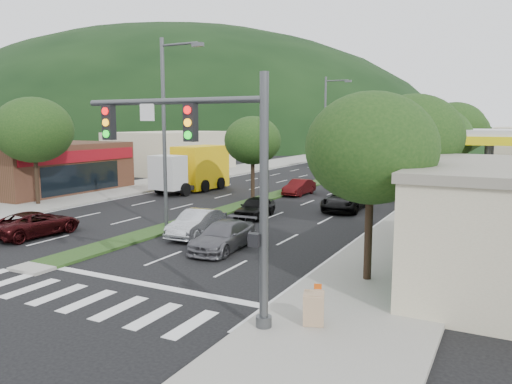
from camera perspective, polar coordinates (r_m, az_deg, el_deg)
The scene contains 28 objects.
ground at distance 21.80m, azimuth -23.21°, elevation -7.86°, with size 160.00×160.00×0.00m, color black.
sidewalk_right at distance 38.78m, azimuth 21.30°, elevation -0.92°, with size 5.00×90.00×0.15m, color gray.
sidewalk_left at distance 48.51m, azimuth -10.16°, elevation 1.19°, with size 6.00×90.00×0.15m, color gray.
median at distance 44.68m, azimuth 5.61°, elevation 0.69°, with size 1.60×56.00×0.12m, color #1E3112.
traffic_signal at distance 13.81m, azimuth -4.99°, elevation 3.53°, with size 6.12×0.40×7.00m.
shop_left at distance 44.98m, azimuth -23.62°, elevation 2.60°, with size 10.15×12.00×4.00m.
bldg_left_far at distance 59.08m, azimuth -9.53°, elevation 4.57°, with size 9.00×14.00×4.60m, color beige.
hill_far at distance 156.52m, azimuth -10.72°, elevation 5.76°, with size 176.00×132.00×82.00m, color black.
tree_r_a at distance 17.75m, azimuth 13.02°, elevation 4.90°, with size 4.60×4.60×6.63m.
tree_r_b at distance 25.56m, azimuth 17.55°, elevation 6.11°, with size 4.80×4.80×6.94m.
tree_r_c at distance 33.48m, azimuth 19.91°, elevation 5.86°, with size 4.40×4.40×6.48m.
tree_r_d at distance 43.40m, azimuth 21.71°, elevation 6.73°, with size 5.00×5.00×7.17m.
tree_r_e at distance 53.36m, azimuth 22.79°, elevation 6.49°, with size 4.60×4.60×6.71m.
tree_med_near at distance 35.25m, azimuth -0.38°, elevation 5.90°, with size 4.00×4.00×6.02m.
tree_med_far at distance 59.48m, azimuth 11.46°, elevation 7.15°, with size 4.80×4.80×6.94m.
tree_l_a at distance 37.05m, azimuth -24.07°, elevation 6.48°, with size 5.20×5.20×7.25m.
streetlight_near at distance 26.66m, azimuth -10.13°, elevation 7.59°, with size 2.60×0.25×10.00m.
streetlight_mid at distance 48.93m, azimuth 8.12°, elevation 7.76°, with size 2.60×0.25×10.00m.
sedan_silver at distance 25.28m, azimuth -6.78°, elevation -3.58°, with size 1.41×4.04×1.33m, color #ADB0B5.
suv_maroon at distance 27.56m, azimuth -23.88°, elevation -3.33°, with size 2.10×4.54×1.26m, color black.
car_queue_a at distance 29.96m, azimuth -0.11°, elevation -1.77°, with size 1.50×3.73×1.27m, color black.
car_queue_b at distance 22.56m, azimuth -3.76°, elevation -5.06°, with size 1.75×4.32×1.25m, color #56555B.
car_queue_c at distance 39.47m, azimuth 4.95°, elevation 0.55°, with size 1.31×3.75×1.24m, color #470B0D.
car_queue_d at distance 33.01m, azimuth 10.21°, elevation -0.90°, with size 2.28×4.94×1.37m, color black.
car_queue_e at distance 43.05m, azimuth 11.73°, elevation 1.10°, with size 1.59×3.96×1.35m, color #55555B.
box_truck at distance 41.96m, azimuth -7.09°, elevation 2.53°, with size 3.30×7.69×3.72m.
motorhome at distance 44.21m, azimuth 16.21°, elevation 2.41°, with size 2.95×8.21×3.10m.
a_frame_sign at distance 14.10m, azimuth 6.61°, elevation -12.83°, with size 0.74×0.79×1.27m.
Camera 1 is at (16.41, -13.17, 5.71)m, focal length 35.00 mm.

